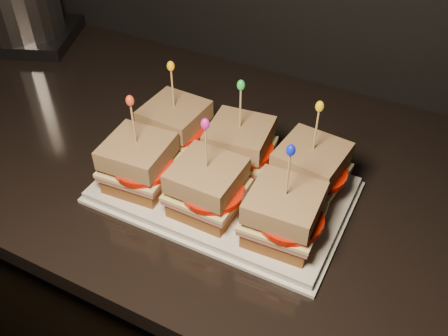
% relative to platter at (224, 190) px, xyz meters
% --- Properties ---
extents(granite_slab, '(2.41, 0.65, 0.03)m').
position_rel_platter_xyz_m(granite_slab, '(0.28, 0.08, -0.03)').
color(granite_slab, black).
rests_on(granite_slab, cabinet).
extents(platter, '(0.38, 0.24, 0.02)m').
position_rel_platter_xyz_m(platter, '(0.00, 0.00, 0.00)').
color(platter, white).
rests_on(platter, granite_slab).
extents(platter_rim, '(0.39, 0.25, 0.01)m').
position_rel_platter_xyz_m(platter_rim, '(0.00, 0.00, -0.01)').
color(platter_rim, white).
rests_on(platter_rim, granite_slab).
extents(sandwich_0_bread_bot, '(0.10, 0.10, 0.03)m').
position_rel_platter_xyz_m(sandwich_0_bread_bot, '(-0.12, 0.05, 0.02)').
color(sandwich_0_bread_bot, brown).
rests_on(sandwich_0_bread_bot, platter).
extents(sandwich_0_ham, '(0.11, 0.10, 0.01)m').
position_rel_platter_xyz_m(sandwich_0_ham, '(-0.12, 0.05, 0.04)').
color(sandwich_0_ham, '#B05D59').
rests_on(sandwich_0_ham, sandwich_0_bread_bot).
extents(sandwich_0_cheese, '(0.11, 0.10, 0.01)m').
position_rel_platter_xyz_m(sandwich_0_cheese, '(-0.12, 0.05, 0.05)').
color(sandwich_0_cheese, '#F0E793').
rests_on(sandwich_0_cheese, sandwich_0_ham).
extents(sandwich_0_tomato, '(0.09, 0.09, 0.01)m').
position_rel_platter_xyz_m(sandwich_0_tomato, '(-0.11, 0.05, 0.05)').
color(sandwich_0_tomato, red).
rests_on(sandwich_0_tomato, sandwich_0_cheese).
extents(sandwich_0_bread_top, '(0.10, 0.10, 0.03)m').
position_rel_platter_xyz_m(sandwich_0_bread_top, '(-0.12, 0.05, 0.07)').
color(sandwich_0_bread_top, '#61320E').
rests_on(sandwich_0_bread_top, sandwich_0_tomato).
extents(sandwich_0_pick, '(0.00, 0.00, 0.09)m').
position_rel_platter_xyz_m(sandwich_0_pick, '(-0.12, 0.05, 0.12)').
color(sandwich_0_pick, tan).
rests_on(sandwich_0_pick, sandwich_0_bread_top).
extents(sandwich_0_frill, '(0.01, 0.01, 0.02)m').
position_rel_platter_xyz_m(sandwich_0_frill, '(-0.12, 0.05, 0.16)').
color(sandwich_0_frill, '#FCAF0F').
rests_on(sandwich_0_frill, sandwich_0_pick).
extents(sandwich_1_bread_bot, '(0.10, 0.10, 0.03)m').
position_rel_platter_xyz_m(sandwich_1_bread_bot, '(0.00, 0.05, 0.02)').
color(sandwich_1_bread_bot, brown).
rests_on(sandwich_1_bread_bot, platter).
extents(sandwich_1_ham, '(0.11, 0.11, 0.01)m').
position_rel_platter_xyz_m(sandwich_1_ham, '(0.00, 0.05, 0.04)').
color(sandwich_1_ham, '#B05D59').
rests_on(sandwich_1_ham, sandwich_1_bread_bot).
extents(sandwich_1_cheese, '(0.11, 0.11, 0.01)m').
position_rel_platter_xyz_m(sandwich_1_cheese, '(0.00, 0.05, 0.05)').
color(sandwich_1_cheese, '#F0E793').
rests_on(sandwich_1_cheese, sandwich_1_ham).
extents(sandwich_1_tomato, '(0.09, 0.09, 0.01)m').
position_rel_platter_xyz_m(sandwich_1_tomato, '(0.01, 0.05, 0.05)').
color(sandwich_1_tomato, red).
rests_on(sandwich_1_tomato, sandwich_1_cheese).
extents(sandwich_1_bread_top, '(0.10, 0.10, 0.03)m').
position_rel_platter_xyz_m(sandwich_1_bread_top, '(0.00, 0.05, 0.07)').
color(sandwich_1_bread_top, '#61320E').
rests_on(sandwich_1_bread_top, sandwich_1_tomato).
extents(sandwich_1_pick, '(0.00, 0.00, 0.09)m').
position_rel_platter_xyz_m(sandwich_1_pick, '(0.00, 0.05, 0.12)').
color(sandwich_1_pick, tan).
rests_on(sandwich_1_pick, sandwich_1_bread_top).
extents(sandwich_1_frill, '(0.01, 0.01, 0.02)m').
position_rel_platter_xyz_m(sandwich_1_frill, '(0.00, 0.05, 0.16)').
color(sandwich_1_frill, green).
rests_on(sandwich_1_frill, sandwich_1_pick).
extents(sandwich_2_bread_bot, '(0.10, 0.10, 0.03)m').
position_rel_platter_xyz_m(sandwich_2_bread_bot, '(0.12, 0.05, 0.02)').
color(sandwich_2_bread_bot, brown).
rests_on(sandwich_2_bread_bot, platter).
extents(sandwich_2_ham, '(0.11, 0.11, 0.01)m').
position_rel_platter_xyz_m(sandwich_2_ham, '(0.12, 0.05, 0.04)').
color(sandwich_2_ham, '#B05D59').
rests_on(sandwich_2_ham, sandwich_2_bread_bot).
extents(sandwich_2_cheese, '(0.11, 0.11, 0.01)m').
position_rel_platter_xyz_m(sandwich_2_cheese, '(0.12, 0.05, 0.05)').
color(sandwich_2_cheese, '#F0E793').
rests_on(sandwich_2_cheese, sandwich_2_ham).
extents(sandwich_2_tomato, '(0.09, 0.09, 0.01)m').
position_rel_platter_xyz_m(sandwich_2_tomato, '(0.13, 0.05, 0.05)').
color(sandwich_2_tomato, red).
rests_on(sandwich_2_tomato, sandwich_2_cheese).
extents(sandwich_2_bread_top, '(0.10, 0.10, 0.03)m').
position_rel_platter_xyz_m(sandwich_2_bread_top, '(0.12, 0.05, 0.07)').
color(sandwich_2_bread_top, '#61320E').
rests_on(sandwich_2_bread_top, sandwich_2_tomato).
extents(sandwich_2_pick, '(0.00, 0.00, 0.09)m').
position_rel_platter_xyz_m(sandwich_2_pick, '(0.12, 0.05, 0.12)').
color(sandwich_2_pick, tan).
rests_on(sandwich_2_pick, sandwich_2_bread_top).
extents(sandwich_2_frill, '(0.01, 0.01, 0.02)m').
position_rel_platter_xyz_m(sandwich_2_frill, '(0.12, 0.05, 0.16)').
color(sandwich_2_frill, yellow).
rests_on(sandwich_2_frill, sandwich_2_pick).
extents(sandwich_3_bread_bot, '(0.10, 0.10, 0.03)m').
position_rel_platter_xyz_m(sandwich_3_bread_bot, '(-0.12, -0.05, 0.02)').
color(sandwich_3_bread_bot, brown).
rests_on(sandwich_3_bread_bot, platter).
extents(sandwich_3_ham, '(0.11, 0.10, 0.01)m').
position_rel_platter_xyz_m(sandwich_3_ham, '(-0.12, -0.05, 0.04)').
color(sandwich_3_ham, '#B05D59').
rests_on(sandwich_3_ham, sandwich_3_bread_bot).
extents(sandwich_3_cheese, '(0.11, 0.11, 0.01)m').
position_rel_platter_xyz_m(sandwich_3_cheese, '(-0.12, -0.05, 0.05)').
color(sandwich_3_cheese, '#F0E793').
rests_on(sandwich_3_cheese, sandwich_3_ham).
extents(sandwich_3_tomato, '(0.09, 0.09, 0.01)m').
position_rel_platter_xyz_m(sandwich_3_tomato, '(-0.11, -0.06, 0.05)').
color(sandwich_3_tomato, red).
rests_on(sandwich_3_tomato, sandwich_3_cheese).
extents(sandwich_3_bread_top, '(0.10, 0.10, 0.03)m').
position_rel_platter_xyz_m(sandwich_3_bread_top, '(-0.12, -0.05, 0.07)').
color(sandwich_3_bread_top, '#61320E').
rests_on(sandwich_3_bread_top, sandwich_3_tomato).
extents(sandwich_3_pick, '(0.00, 0.00, 0.09)m').
position_rel_platter_xyz_m(sandwich_3_pick, '(-0.12, -0.05, 0.12)').
color(sandwich_3_pick, tan).
rests_on(sandwich_3_pick, sandwich_3_bread_top).
extents(sandwich_3_frill, '(0.01, 0.01, 0.02)m').
position_rel_platter_xyz_m(sandwich_3_frill, '(-0.12, -0.05, 0.16)').
color(sandwich_3_frill, '#EE3F1C').
rests_on(sandwich_3_frill, sandwich_3_pick).
extents(sandwich_4_bread_bot, '(0.09, 0.09, 0.03)m').
position_rel_platter_xyz_m(sandwich_4_bread_bot, '(0.00, -0.05, 0.02)').
color(sandwich_4_bread_bot, brown).
rests_on(sandwich_4_bread_bot, platter).
extents(sandwich_4_ham, '(0.10, 0.10, 0.01)m').
position_rel_platter_xyz_m(sandwich_4_ham, '(0.00, -0.05, 0.04)').
color(sandwich_4_ham, '#B05D59').
rests_on(sandwich_4_ham, sandwich_4_bread_bot).
extents(sandwich_4_cheese, '(0.10, 0.10, 0.01)m').
position_rel_platter_xyz_m(sandwich_4_cheese, '(0.00, -0.05, 0.05)').
color(sandwich_4_cheese, '#F0E793').
rests_on(sandwich_4_cheese, sandwich_4_ham).
extents(sandwich_4_tomato, '(0.09, 0.09, 0.01)m').
position_rel_platter_xyz_m(sandwich_4_tomato, '(0.01, -0.06, 0.05)').
color(sandwich_4_tomato, red).
rests_on(sandwich_4_tomato, sandwich_4_cheese).
extents(sandwich_4_bread_top, '(0.10, 0.10, 0.03)m').
position_rel_platter_xyz_m(sandwich_4_bread_top, '(0.00, -0.05, 0.07)').
color(sandwich_4_bread_top, '#61320E').
rests_on(sandwich_4_bread_top, sandwich_4_tomato).
extents(sandwich_4_pick, '(0.00, 0.00, 0.09)m').
position_rel_platter_xyz_m(sandwich_4_pick, '(0.00, -0.05, 0.12)').
color(sandwich_4_pick, tan).
rests_on(sandwich_4_pick, sandwich_4_bread_top).
extents(sandwich_4_frill, '(0.01, 0.01, 0.02)m').
position_rel_platter_xyz_m(sandwich_4_frill, '(0.00, -0.05, 0.16)').
color(sandwich_4_frill, '#D01DA4').
rests_on(sandwich_4_frill, sandwich_4_pick).
extents(sandwich_5_bread_bot, '(0.10, 0.10, 0.03)m').
position_rel_platter_xyz_m(sandwich_5_bread_bot, '(0.12, -0.05, 0.02)').
color(sandwich_5_bread_bot, brown).
rests_on(sandwich_5_bread_bot, platter).
extents(sandwich_5_ham, '(0.11, 0.10, 0.01)m').
position_rel_platter_xyz_m(sandwich_5_ham, '(0.12, -0.05, 0.04)').
color(sandwich_5_ham, '#B05D59').
rests_on(sandwich_5_ham, sandwich_5_bread_bot).
extents(sandwich_5_cheese, '(0.11, 0.10, 0.01)m').
position_rel_platter_xyz_m(sandwich_5_cheese, '(0.12, -0.05, 0.05)').
color(sandwich_5_cheese, '#F0E793').
rests_on(sandwich_5_cheese, sandwich_5_ham).
extents(sandwich_5_tomato, '(0.09, 0.09, 0.01)m').
position_rel_platter_xyz_m(sandwich_5_tomato, '(0.13, -0.06, 0.05)').
color(sandwich_5_tomato, red).
rests_on(sandwich_5_tomato, sandwich_5_cheese).
extents(sandwich_5_bread_top, '(0.10, 0.10, 0.03)m').
position_rel_platter_xyz_m(sandwich_5_bread_top, '(0.12, -0.05, 0.07)').
color(sandwich_5_bread_top, '#61320E').
rests_on(sandwich_5_bread_top, sandwich_5_tomato).
extents(sandwich_5_pick, '(0.00, 0.00, 0.09)m').
position_rel_platter_xyz_m(sandwich_5_pick, '(0.12, -0.05, 0.12)').
color(sandwich_5_pick, tan).
rests_on(sandwich_5_pick, sandwich_5_bread_top).
extents(sandwich_5_frill, '(0.01, 0.01, 0.02)m').
position_rel_platter_xyz_m(sandwich_5_frill, '(0.12, -0.05, 0.16)').
color(sandwich_5_frill, '#0E20D0').
rests_on(sandwich_5_frill, sandwich_5_pick).
extents(appliance_base, '(0.29, 0.26, 0.03)m').
position_rel_platter_xyz_m(appliance_base, '(-0.67, 0.25, 0.01)').
color(appliance_base, '#262628').
rests_on(appliance_base, granite_slab).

